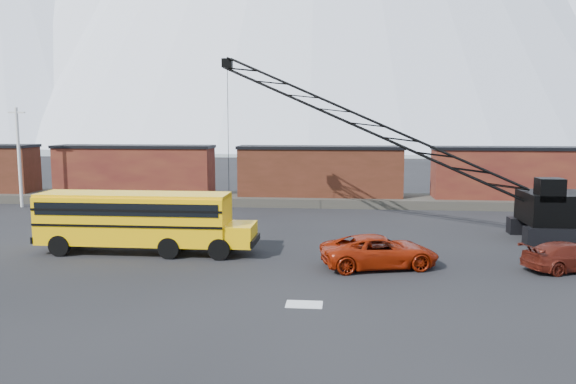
% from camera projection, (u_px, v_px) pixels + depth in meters
% --- Properties ---
extents(ground, '(160.00, 160.00, 0.00)m').
position_uv_depth(ground, '(299.00, 276.00, 25.38)').
color(ground, black).
rests_on(ground, ground).
extents(gravel_berm, '(120.00, 5.00, 0.70)m').
position_uv_depth(gravel_berm, '(320.00, 200.00, 47.05)').
color(gravel_berm, '#403C35').
rests_on(gravel_berm, ground).
extents(boxcar_west_near, '(13.70, 3.10, 4.17)m').
position_uv_depth(boxcar_west_near, '(134.00, 170.00, 48.31)').
color(boxcar_west_near, '#441313').
rests_on(boxcar_west_near, gravel_berm).
extents(boxcar_mid, '(13.70, 3.10, 4.17)m').
position_uv_depth(boxcar_mid, '(320.00, 171.00, 46.75)').
color(boxcar_mid, '#4F2216').
rests_on(boxcar_mid, gravel_berm).
extents(boxcar_east_near, '(13.70, 3.10, 4.17)m').
position_uv_depth(boxcar_east_near, '(519.00, 173.00, 45.18)').
color(boxcar_east_near, '#441313').
rests_on(boxcar_east_near, gravel_berm).
extents(utility_pole, '(1.40, 0.24, 8.00)m').
position_uv_depth(utility_pole, '(19.00, 156.00, 44.96)').
color(utility_pole, silver).
rests_on(utility_pole, ground).
extents(snow_patch, '(1.40, 0.90, 0.02)m').
position_uv_depth(snow_patch, '(304.00, 304.00, 21.38)').
color(snow_patch, silver).
rests_on(snow_patch, ground).
extents(school_bus, '(11.65, 2.65, 3.19)m').
position_uv_depth(school_bus, '(141.00, 219.00, 29.56)').
color(school_bus, '#F7B505').
rests_on(school_bus, ground).
extents(red_pickup, '(6.04, 3.89, 1.55)m').
position_uv_depth(red_pickup, '(380.00, 251.00, 26.75)').
color(red_pickup, maroon).
rests_on(red_pickup, ground).
extents(maroon_suv, '(4.93, 3.24, 1.33)m').
position_uv_depth(maroon_suv, '(570.00, 257.00, 26.18)').
color(maroon_suv, '#4D150D').
rests_on(maroon_suv, ground).
extents(crawler_crane, '(24.11, 6.67, 11.31)m').
position_uv_depth(crawler_crane, '(377.00, 129.00, 35.29)').
color(crawler_crane, black).
rests_on(crawler_crane, ground).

